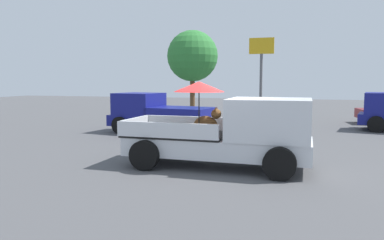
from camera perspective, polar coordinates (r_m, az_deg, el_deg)
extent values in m
plane|color=#4C4C4F|center=(10.45, 3.88, -7.07)|extent=(80.00, 80.00, 0.00)
cylinder|color=black|center=(11.08, 13.95, -4.37)|extent=(0.80, 0.29, 0.80)
cylinder|color=black|center=(9.16, 13.23, -6.53)|extent=(0.80, 0.29, 0.80)
cylinder|color=black|center=(11.79, -3.31, -3.58)|extent=(0.80, 0.29, 0.80)
cylinder|color=black|center=(10.01, -7.26, -5.35)|extent=(0.80, 0.29, 0.80)
cube|color=silver|center=(10.34, 3.90, -3.99)|extent=(5.02, 1.86, 0.50)
cube|color=silver|center=(10.00, 11.76, 0.13)|extent=(2.12, 1.89, 1.08)
cube|color=#4C606B|center=(9.94, 17.53, 1.10)|extent=(0.08, 1.72, 0.64)
cube|color=black|center=(10.61, -2.15, -2.19)|extent=(2.82, 1.87, 0.06)
cube|color=silver|center=(11.45, -0.63, -0.42)|extent=(2.80, 0.13, 0.40)
cube|color=silver|center=(9.73, -3.95, -1.59)|extent=(2.80, 0.13, 0.40)
cube|color=silver|center=(11.10, -8.74, -0.70)|extent=(0.12, 1.84, 0.40)
ellipsoid|color=brown|center=(10.33, 2.09, -0.79)|extent=(0.68, 0.33, 0.52)
sphere|color=brown|center=(10.22, 3.72, 0.93)|extent=(0.28, 0.28, 0.28)
cone|color=brown|center=(10.29, 3.83, 1.74)|extent=(0.09, 0.09, 0.12)
cone|color=brown|center=(10.13, 3.62, 1.68)|extent=(0.09, 0.09, 0.12)
cylinder|color=black|center=(10.15, 1.08, 1.09)|extent=(0.03, 0.03, 1.23)
cone|color=red|center=(10.11, 1.08, 5.12)|extent=(1.41, 1.41, 0.28)
cylinder|color=black|center=(17.02, -10.96, -0.79)|extent=(0.79, 0.38, 0.76)
cylinder|color=black|center=(18.56, -7.43, -0.17)|extent=(0.79, 0.38, 0.76)
cylinder|color=black|center=(15.31, -1.36, -1.43)|extent=(0.79, 0.38, 0.76)
cylinder|color=black|center=(17.01, 1.59, -0.68)|extent=(0.79, 0.38, 0.76)
cube|color=navy|center=(16.89, -4.69, -0.17)|extent=(5.03, 2.58, 0.50)
cube|color=navy|center=(17.47, -8.10, 2.47)|extent=(2.18, 2.09, 1.00)
cube|color=navy|center=(16.36, -1.70, 1.23)|extent=(2.96, 2.23, 0.40)
cylinder|color=black|center=(19.04, 26.32, -0.59)|extent=(0.80, 0.40, 0.76)
cylinder|color=black|center=(20.93, 26.44, -0.05)|extent=(0.80, 0.40, 0.76)
cylinder|color=black|center=(23.76, 25.40, 0.52)|extent=(0.68, 0.30, 0.66)
cylinder|color=black|center=(22.08, 26.65, 0.09)|extent=(0.68, 0.30, 0.66)
cylinder|color=#59595B|center=(21.81, 10.47, 4.81)|extent=(0.16, 0.16, 3.89)
cube|color=gold|center=(21.90, 10.59, 11.08)|extent=(1.40, 0.12, 0.90)
cylinder|color=brown|center=(24.36, 0.07, 3.77)|extent=(0.32, 0.32, 2.81)
sphere|color=#2D7A33|center=(24.39, 0.07, 9.77)|extent=(3.28, 3.28, 3.28)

